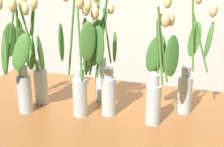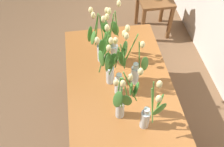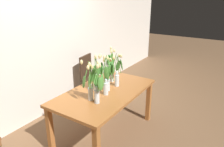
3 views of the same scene
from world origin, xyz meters
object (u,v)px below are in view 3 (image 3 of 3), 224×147
object	(u,v)px
tulip_vase_0	(112,70)
tulip_vase_2	(116,72)
dining_table	(105,97)
tulip_vase_3	(107,77)
tulip_vase_4	(107,82)
tulip_vase_5	(96,77)
tulip_vase_6	(97,87)
tulip_vase_1	(90,86)
dining_chair	(90,75)

from	to	relation	value
tulip_vase_0	tulip_vase_2	distance (m)	0.20
dining_table	tulip_vase_2	xyz separation A→B (m)	(0.27, -0.03, 0.31)
dining_table	tulip_vase_3	xyz separation A→B (m)	(0.00, -0.04, 0.32)
tulip_vase_3	tulip_vase_4	xyz separation A→B (m)	(-0.09, -0.05, -0.03)
tulip_vase_2	tulip_vase_5	bearing A→B (deg)	156.94
dining_table	tulip_vase_6	size ratio (longest dim) A/B	2.89
tulip_vase_2	tulip_vase_4	xyz separation A→B (m)	(-0.35, -0.07, -0.02)
dining_table	tulip_vase_1	distance (m)	0.47
tulip_vase_1	tulip_vase_5	world-z (taller)	tulip_vase_1
dining_table	tulip_vase_5	world-z (taller)	tulip_vase_5
tulip_vase_4	dining_chair	bearing A→B (deg)	48.35
tulip_vase_3	tulip_vase_5	xyz separation A→B (m)	(-0.06, 0.15, -0.02)
tulip_vase_3	tulip_vase_6	size ratio (longest dim) A/B	1.04
tulip_vase_3	tulip_vase_6	distance (m)	0.37
dining_table	tulip_vase_4	bearing A→B (deg)	-131.46
tulip_vase_1	tulip_vase_4	xyz separation A→B (m)	(0.27, -0.08, -0.01)
tulip_vase_2	dining_table	bearing A→B (deg)	173.40
dining_table	tulip_vase_2	world-z (taller)	tulip_vase_2
tulip_vase_6	dining_chair	distance (m)	1.67
tulip_vase_4	tulip_vase_6	xyz separation A→B (m)	(-0.27, -0.03, 0.03)
dining_chair	tulip_vase_4	bearing A→B (deg)	-131.65
tulip_vase_5	dining_chair	distance (m)	1.30
tulip_vase_4	dining_chair	world-z (taller)	tulip_vase_4
tulip_vase_3	tulip_vase_5	size ratio (longest dim) A/B	1.00
tulip_vase_2	tulip_vase_5	size ratio (longest dim) A/B	0.97
tulip_vase_5	dining_chair	xyz separation A→B (m)	(0.90, 0.84, -0.43)
tulip_vase_2	dining_chair	world-z (taller)	tulip_vase_2
dining_table	tulip_vase_6	xyz separation A→B (m)	(-0.36, -0.13, 0.32)
tulip_vase_0	dining_chair	xyz separation A→B (m)	(0.45, 0.81, -0.41)
tulip_vase_1	tulip_vase_4	world-z (taller)	tulip_vase_4
dining_table	tulip_vase_2	bearing A→B (deg)	-6.60
tulip_vase_1	dining_chair	xyz separation A→B (m)	(1.20, 0.96, -0.43)
tulip_vase_5	tulip_vase_6	distance (m)	0.38
dining_table	tulip_vase_4	distance (m)	0.32
tulip_vase_0	dining_chair	distance (m)	1.02
tulip_vase_5	tulip_vase_6	size ratio (longest dim) A/B	1.04
tulip_vase_1	tulip_vase_3	distance (m)	0.36
tulip_vase_4	tulip_vase_5	xyz separation A→B (m)	(0.03, 0.20, 0.02)
tulip_vase_0	tulip_vase_3	distance (m)	0.42
tulip_vase_1	tulip_vase_3	xyz separation A→B (m)	(0.36, -0.02, 0.02)
tulip_vase_5	dining_table	bearing A→B (deg)	-62.17
tulip_vase_5	tulip_vase_3	bearing A→B (deg)	-68.76
tulip_vase_6	tulip_vase_5	bearing A→B (deg)	37.92
tulip_vase_2	dining_chair	distance (m)	1.21
tulip_vase_1	tulip_vase_2	bearing A→B (deg)	-0.98
tulip_vase_6	dining_chair	world-z (taller)	tulip_vase_6
tulip_vase_5	tulip_vase_2	bearing A→B (deg)	-23.06
dining_table	dining_chair	distance (m)	1.27
tulip_vase_4	tulip_vase_0	bearing A→B (deg)	25.76
tulip_vase_2	tulip_vase_3	xyz separation A→B (m)	(-0.27, -0.01, 0.01)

